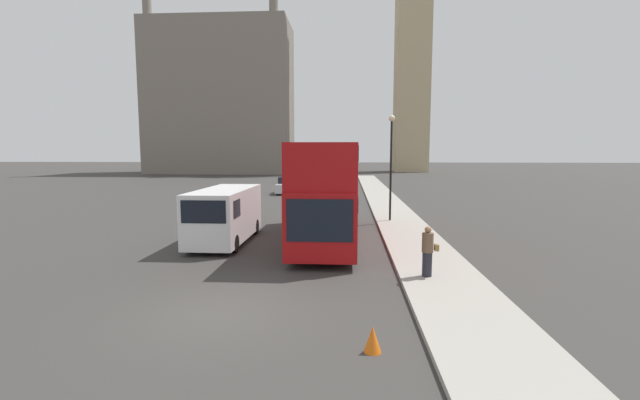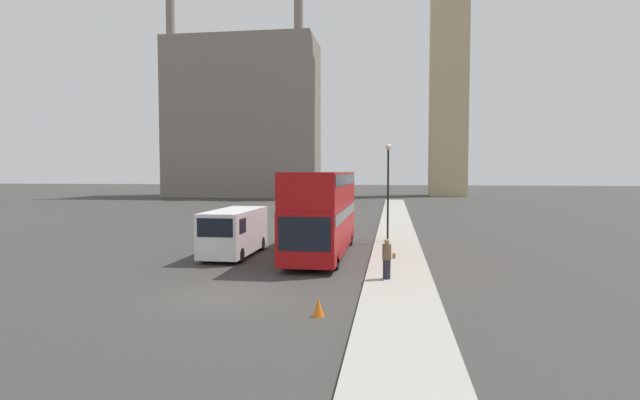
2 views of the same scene
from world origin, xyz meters
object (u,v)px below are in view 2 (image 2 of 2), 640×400
at_px(red_double_decker_bus, 322,209).
at_px(pedestrian, 387,259).
at_px(white_van, 234,231).
at_px(parked_sedan, 305,209).
at_px(street_lamp, 388,178).

bearing_deg(red_double_decker_bus, pedestrian, -60.55).
height_order(white_van, pedestrian, white_van).
height_order(white_van, parked_sedan, white_van).
height_order(red_double_decker_bus, parked_sedan, red_double_decker_bus).
relative_size(street_lamp, parked_sedan, 1.25).
bearing_deg(street_lamp, red_double_decker_bus, -124.29).
distance_m(red_double_decker_bus, pedestrian, 7.18).
height_order(red_double_decker_bus, pedestrian, red_double_decker_bus).
bearing_deg(red_double_decker_bus, parked_sedan, 102.51).
xyz_separation_m(red_double_decker_bus, pedestrian, (3.45, -6.12, -1.50)).
distance_m(white_van, parked_sedan, 22.75).
xyz_separation_m(red_double_decker_bus, parked_sedan, (-4.84, 21.83, -1.72)).
height_order(white_van, street_lamp, street_lamp).
bearing_deg(parked_sedan, white_van, -89.23).
bearing_deg(pedestrian, street_lamp, 90.45).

